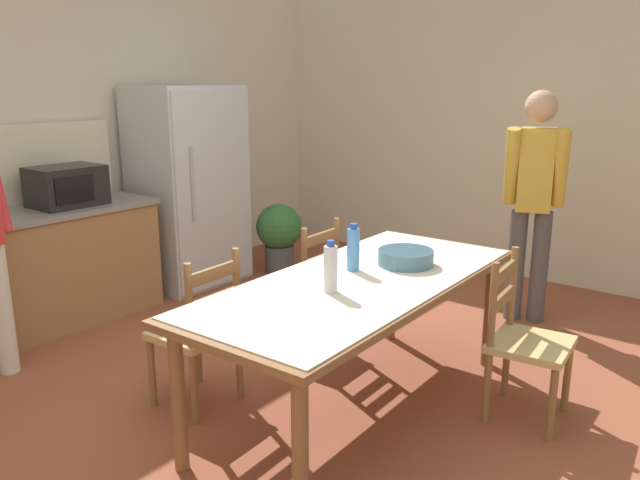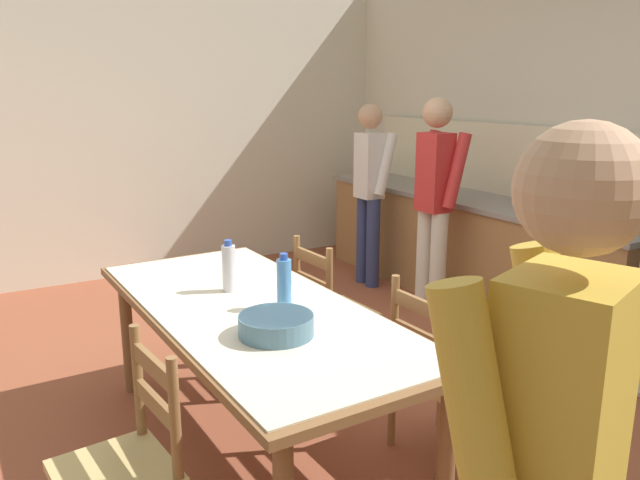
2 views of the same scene
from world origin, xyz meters
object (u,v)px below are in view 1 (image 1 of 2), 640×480
person_by_table (534,196)px  chair_side_near_right (524,341)px  microwave (67,186)px  serving_bowl (406,256)px  chair_side_far_left (199,332)px  dining_table (359,292)px  bottle_off_centre (353,249)px  refrigerator (189,187)px  bottle_near_centre (331,268)px  potted_plant (279,233)px  chair_side_far_right (305,287)px

person_by_table → chair_side_near_right: bearing=-0.0°
microwave → serving_bowl: size_ratio=1.56×
serving_bowl → chair_side_far_left: bearing=137.7°
chair_side_near_right → chair_side_far_left: bearing=118.4°
dining_table → chair_side_near_right: chair_side_near_right is taller
bottle_off_centre → chair_side_near_right: size_ratio=0.30×
refrigerator → chair_side_far_left: 2.37m
dining_table → bottle_near_centre: 0.34m
potted_plant → bottle_off_centre: bearing=-128.7°
person_by_table → dining_table: bearing=-26.7°
bottle_near_centre → chair_side_far_left: bottle_near_centre is taller
chair_side_far_right → bottle_near_centre: bearing=44.3°
chair_side_far_right → person_by_table: (1.45, -1.01, 0.54)m
refrigerator → bottle_off_centre: refrigerator is taller
refrigerator → microwave: 1.17m
bottle_off_centre → chair_side_far_right: 0.87m
bottle_off_centre → dining_table: bearing=-131.5°
potted_plant → microwave: bearing=166.6°
bottle_near_centre → bottle_off_centre: 0.40m
bottle_off_centre → chair_side_far_right: bearing=60.8°
chair_side_far_left → chair_side_near_right: bearing=121.2°
chair_side_near_right → person_by_table: bearing=13.9°
bottle_off_centre → chair_side_far_right: bottle_off_centre is taller
chair_side_far_right → dining_table: bearing=56.6°
chair_side_far_left → person_by_table: (2.43, -0.98, 0.54)m
microwave → chair_side_far_left: size_ratio=0.55×
chair_side_far_left → chair_side_far_right: size_ratio=1.00×
refrigerator → chair_side_near_right: bearing=-98.2°
microwave → chair_side_near_right: microwave is taller
chair_side_far_right → microwave: bearing=-72.1°
bottle_near_centre → chair_side_far_right: size_ratio=0.30×
chair_side_far_left → chair_side_near_right: 1.80m
refrigerator → person_by_table: bearing=-71.2°
bottle_off_centre → serving_bowl: (0.27, -0.18, -0.07)m
microwave → bottle_off_centre: bearing=-83.3°
dining_table → chair_side_far_left: 0.94m
bottle_off_centre → person_by_table: 1.85m
refrigerator → chair_side_far_left: refrigerator is taller
chair_side_far_left → chair_side_far_right: bearing=178.6°
chair_side_far_right → chair_side_near_right: size_ratio=1.00×
refrigerator → serving_bowl: bearing=-102.9°
bottle_near_centre → serving_bowl: 0.66m
chair_side_near_right → bottle_near_centre: bearing=130.7°
person_by_table → chair_side_far_right: bearing=-54.3°
refrigerator → bottle_off_centre: (-0.87, -2.42, 0.02)m
microwave → chair_side_near_right: 3.42m
microwave → chair_side_far_left: microwave is taller
chair_side_near_right → bottle_off_centre: bearing=109.1°
microwave → bottle_near_centre: microwave is taller
chair_side_far_left → bottle_near_centre: bearing=104.4°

